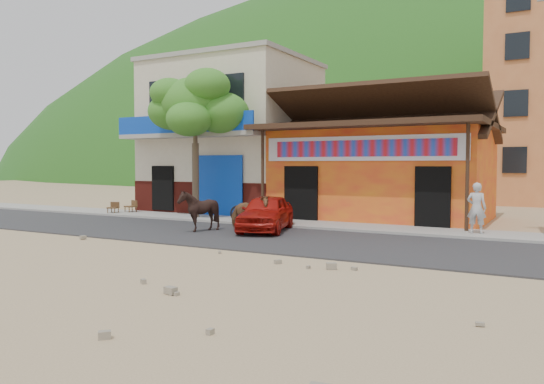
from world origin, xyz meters
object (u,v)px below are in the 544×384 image
(scooter, at_px, (254,209))
(pedestrian, at_px, (476,208))
(cafe_chair_left, at_px, (131,201))
(cow_dark, at_px, (199,211))
(red_car, at_px, (266,213))
(tree, at_px, (195,143))
(cafe_chair_right, at_px, (113,203))
(cow_tan, at_px, (250,213))

(scooter, bearing_deg, pedestrian, -105.30)
(pedestrian, distance_m, cafe_chair_left, 14.81)
(cow_dark, distance_m, red_car, 2.24)
(scooter, bearing_deg, tree, 61.12)
(red_car, height_order, cafe_chair_left, red_car)
(cow_dark, distance_m, cafe_chair_right, 7.55)
(cow_tan, xyz_separation_m, red_car, (0.41, 0.39, -0.00))
(cow_tan, distance_m, red_car, 0.56)
(cow_tan, bearing_deg, scooter, 16.98)
(cow_tan, bearing_deg, cafe_chair_right, 66.42)
(cow_dark, distance_m, pedestrian, 8.86)
(scooter, distance_m, pedestrian, 7.72)
(cow_dark, height_order, cafe_chair_left, cow_dark)
(cafe_chair_left, bearing_deg, cow_dark, -13.36)
(pedestrian, relative_size, cafe_chair_right, 1.79)
(tree, height_order, cafe_chair_left, tree)
(tree, relative_size, cow_dark, 4.30)
(cow_tan, distance_m, cafe_chair_right, 8.64)
(cafe_chair_right, bearing_deg, cafe_chair_left, 46.68)
(red_car, distance_m, scooter, 1.95)
(red_car, bearing_deg, cafe_chair_left, 147.43)
(cow_dark, height_order, cafe_chair_right, cow_dark)
(tree, relative_size, cafe_chair_right, 6.77)
(tree, distance_m, cow_dark, 4.72)
(cow_tan, xyz_separation_m, cafe_chair_right, (-8.38, 2.10, -0.09))
(cow_dark, distance_m, scooter, 2.75)
(tree, bearing_deg, cafe_chair_left, 173.05)
(cafe_chair_left, bearing_deg, cafe_chair_right, -100.83)
(scooter, height_order, cafe_chair_right, scooter)
(cow_dark, bearing_deg, cafe_chair_right, -141.46)
(red_car, relative_size, cafe_chair_left, 3.67)
(cow_tan, distance_m, cow_dark, 1.69)
(cow_tan, distance_m, cafe_chair_left, 8.50)
(tree, bearing_deg, scooter, -9.24)
(tree, distance_m, red_car, 5.40)
(cow_dark, height_order, red_car, cow_dark)
(pedestrian, relative_size, cafe_chair_left, 1.64)
(cafe_chair_left, distance_m, cafe_chair_right, 0.81)
(cow_dark, distance_m, cafe_chair_left, 7.54)
(cafe_chair_left, xyz_separation_m, cafe_chair_right, (-0.36, -0.72, -0.04))
(cow_dark, bearing_deg, red_car, 95.70)
(cow_tan, distance_m, pedestrian, 7.20)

